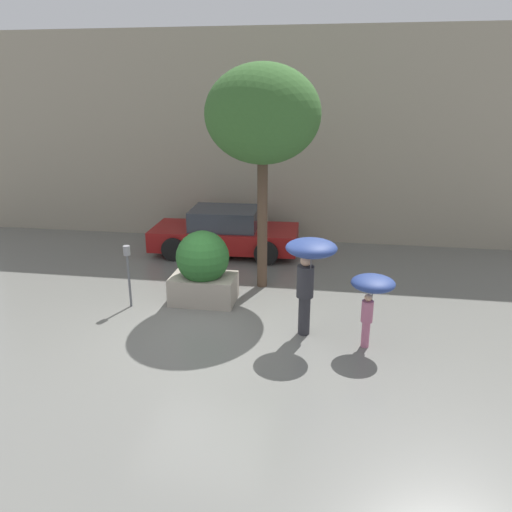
{
  "coord_description": "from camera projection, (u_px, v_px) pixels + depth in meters",
  "views": [
    {
      "loc": [
        2.36,
        -8.17,
        4.38
      ],
      "look_at": [
        0.79,
        1.6,
        1.05
      ],
      "focal_mm": 35.0,
      "sensor_mm": 36.0,
      "label": 1
    }
  ],
  "objects": [
    {
      "name": "person_child",
      "position": [
        372.0,
        289.0,
        8.62
      ],
      "size": [
        0.76,
        0.76,
        1.32
      ],
      "rotation": [
        0.0,
        0.0,
        0.76
      ],
      "color": "#B76684",
      "rests_on": "ground"
    },
    {
      "name": "person_adult",
      "position": [
        309.0,
        261.0,
        8.85
      ],
      "size": [
        0.91,
        0.91,
        1.88
      ],
      "rotation": [
        0.0,
        0.0,
        -0.85
      ],
      "color": "#2D2D33",
      "rests_on": "ground"
    },
    {
      "name": "planter_box",
      "position": [
        203.0,
        268.0,
        10.56
      ],
      "size": [
        1.37,
        1.13,
        1.58
      ],
      "color": "#9E9384",
      "rests_on": "ground"
    },
    {
      "name": "parked_car_near",
      "position": [
        225.0,
        233.0,
        13.85
      ],
      "size": [
        4.06,
        2.0,
        1.26
      ],
      "rotation": [
        0.0,
        0.0,
        1.6
      ],
      "color": "maroon",
      "rests_on": "ground"
    },
    {
      "name": "street_tree",
      "position": [
        263.0,
        116.0,
        10.45
      ],
      "size": [
        2.45,
        2.45,
        4.91
      ],
      "color": "brown",
      "rests_on": "ground"
    },
    {
      "name": "parking_meter",
      "position": [
        128.0,
        264.0,
        10.27
      ],
      "size": [
        0.14,
        0.14,
        1.34
      ],
      "color": "#595B60",
      "rests_on": "ground"
    },
    {
      "name": "ground_plane",
      "position": [
        201.0,
        333.0,
        9.4
      ],
      "size": [
        40.0,
        40.0,
        0.0
      ],
      "primitive_type": "plane",
      "color": "slate"
    },
    {
      "name": "building_facade",
      "position": [
        256.0,
        138.0,
        14.52
      ],
      "size": [
        18.0,
        0.3,
        6.0
      ],
      "color": "#9E937F",
      "rests_on": "ground"
    }
  ]
}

